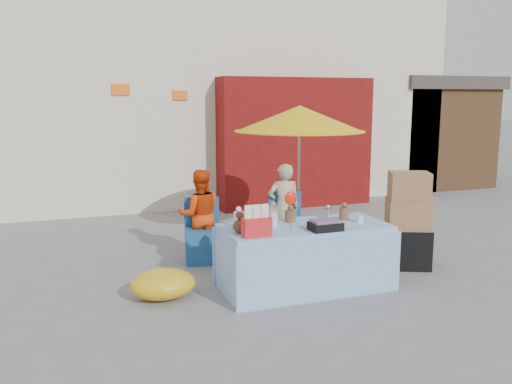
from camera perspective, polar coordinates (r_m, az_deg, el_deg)
name	(u,v)px	position (r m, az deg, el deg)	size (l,w,h in m)	color
ground	(272,281)	(6.68, 1.71, -9.32)	(80.00, 80.00, 0.00)	slate
backdrop	(177,60)	(13.70, -8.30, 13.55)	(14.00, 8.00, 7.80)	silver
market_table	(304,256)	(6.34, 5.11, -6.73)	(1.97, 0.93, 1.19)	#94BDEC
chair_left	(203,243)	(7.42, -5.59, -5.35)	(0.56, 0.55, 0.85)	#1E508B
chair_right	(288,235)	(7.81, 3.34, -4.53)	(0.56, 0.55, 0.85)	#1E508B
vendor_orange	(200,215)	(7.46, -5.92, -2.38)	(0.60, 0.47, 1.24)	#E03D0B
vendor_beige	(284,207)	(7.85, 2.95, -1.59)	(0.47, 0.31, 1.28)	#C3B28A
umbrella	(300,119)	(7.96, 4.61, 7.64)	(1.90, 1.90, 2.09)	gray
box_stack	(408,224)	(7.33, 15.68, -3.23)	(0.71, 0.66, 1.26)	black
tarp_bundle	(163,284)	(6.16, -9.76, -9.54)	(0.73, 0.58, 0.33)	gold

